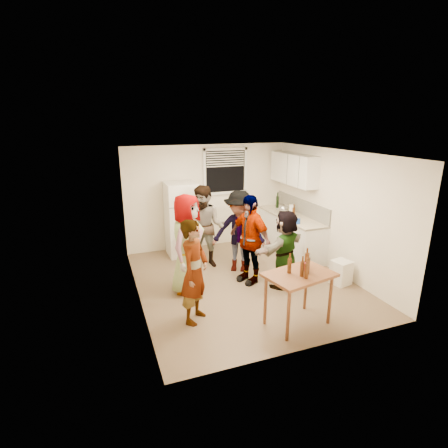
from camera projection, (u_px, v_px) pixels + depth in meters
name	position (u px, v px, depth m)	size (l,w,h in m)	color
room	(243.00, 281.00, 6.88)	(4.00, 4.50, 2.50)	white
window	(225.00, 171.00, 8.48)	(1.12, 0.10, 1.06)	white
refrigerator	(182.00, 219.00, 8.07)	(0.70, 0.70, 1.70)	white
counter_lower	(290.00, 234.00, 8.35)	(0.60, 2.20, 0.86)	white
countertop	(291.00, 216.00, 8.22)	(0.64, 2.22, 0.04)	beige
backsplash	(302.00, 207.00, 8.26)	(0.03, 2.20, 0.36)	#B2AEA2
upper_cabinets	(294.00, 169.00, 8.14)	(0.34, 1.60, 0.70)	white
kettle	(283.00, 212.00, 8.44)	(0.26, 0.22, 0.22)	silver
paper_towel	(291.00, 216.00, 8.16)	(0.12, 0.12, 0.25)	white
wine_bottle	(277.00, 208.00, 8.91)	(0.07, 0.07, 0.29)	black
beer_bottle_counter	(293.00, 218.00, 7.93)	(0.06, 0.06, 0.24)	#47230C
blue_cup	(298.00, 224.00, 7.53)	(0.09, 0.09, 0.12)	blue
picture_frame	(292.00, 208.00, 8.56)	(0.02, 0.19, 0.16)	#BFB54F
trash_bin	(341.00, 272.00, 6.71)	(0.32, 0.32, 0.47)	white
serving_table	(296.00, 323.00, 5.46)	(1.01, 0.67, 0.85)	brown
beer_bottle_table	(302.00, 276.00, 5.13)	(0.06, 0.06, 0.23)	#47230C
red_cup	(303.00, 270.00, 5.35)	(0.08, 0.08, 0.11)	red
guest_grey	(189.00, 290.00, 6.52)	(0.90, 1.83, 0.58)	gray
guest_stripe	(196.00, 319.00, 5.57)	(0.60, 1.65, 0.40)	#141933
guest_back_left	(206.00, 265.00, 7.63)	(0.86, 1.76, 0.67)	#523324
guest_back_right	(239.00, 270.00, 7.40)	(1.10, 1.70, 0.63)	#3C3C41
guest_black	(249.00, 281.00, 6.90)	(1.02, 1.74, 0.42)	black
guest_orange	(283.00, 285.00, 6.73)	(1.38, 1.49, 0.44)	#DC7241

